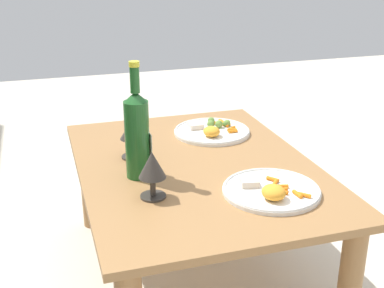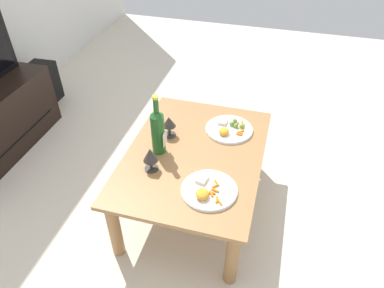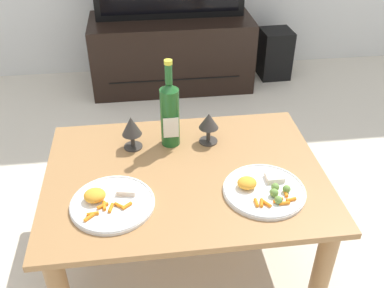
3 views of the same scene
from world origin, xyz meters
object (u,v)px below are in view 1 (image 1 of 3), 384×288
Objects in this scene: dinner_plate_right at (212,130)px; dining_table at (196,184)px; wine_bottle at (137,132)px; goblet_right at (132,132)px; dinner_plate_left at (271,190)px; goblet_left at (152,167)px.

dining_table is at bearing 150.75° from dinner_plate_right.
wine_bottle is 2.74× the size of goblet_right.
wine_bottle is 1.27× the size of dinner_plate_left.
dinner_plate_left is (-0.08, -0.34, -0.08)m from goblet_left.
wine_bottle is at bearing 3.97° from goblet_left.
goblet_left is 0.36m from dinner_plate_left.
goblet_right is 0.46× the size of dinner_plate_left.
goblet_left is at bearing 76.56° from dinner_plate_left.
goblet_left is (-0.16, -0.01, -0.05)m from wine_bottle.
goblet_left is 1.06× the size of goblet_right.
goblet_left is (-0.19, 0.19, 0.17)m from dining_table.
dining_table is 0.32m from dinner_plate_right.
dining_table is 0.28m from goblet_right.
goblet_right reaches higher than dinner_plate_right.
goblet_right is (0.31, 0.00, -0.00)m from goblet_left.
goblet_left is at bearing 134.89° from dining_table.
wine_bottle reaches higher than goblet_right.
goblet_left reaches higher than dinner_plate_left.
dinner_plate_right reaches higher than dining_table.
goblet_left is 0.49× the size of dinner_plate_left.
goblet_right reaches higher than dinner_plate_left.
goblet_left reaches higher than dining_table.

